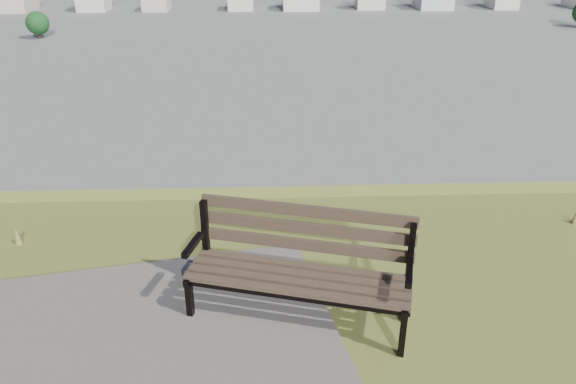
{
  "coord_description": "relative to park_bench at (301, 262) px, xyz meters",
  "views": [
    {
      "loc": [
        -1.17,
        -2.38,
        28.2
      ],
      "look_at": [
        -0.93,
        3.55,
        25.3
      ],
      "focal_mm": 35.0,
      "sensor_mm": 36.0,
      "label": 1
    }
  ],
  "objects": [
    {
      "name": "park_bench",
      "position": [
        0.0,
        0.0,
        0.0
      ],
      "size": [
        1.98,
        1.09,
        0.99
      ],
      "rotation": [
        0.0,
        0.0,
        -0.27
      ],
      "color": "#3C3323",
      "rests_on": "hilltop_mesa"
    }
  ]
}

